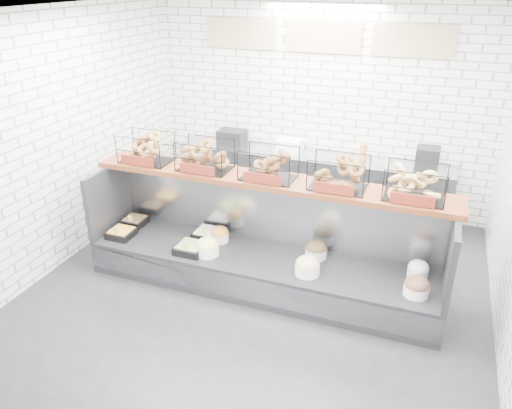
% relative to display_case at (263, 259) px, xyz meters
% --- Properties ---
extents(ground, '(5.50, 5.50, 0.00)m').
position_rel_display_case_xyz_m(ground, '(-0.00, -0.34, -0.33)').
color(ground, black).
rests_on(ground, ground).
extents(room_shell, '(5.02, 5.51, 3.01)m').
position_rel_display_case_xyz_m(room_shell, '(-0.00, 0.26, 1.73)').
color(room_shell, white).
rests_on(room_shell, ground).
extents(display_case, '(4.00, 0.90, 1.20)m').
position_rel_display_case_xyz_m(display_case, '(0.00, 0.00, 0.00)').
color(display_case, black).
rests_on(display_case, ground).
extents(bagel_shelf, '(4.10, 0.50, 0.40)m').
position_rel_display_case_xyz_m(bagel_shelf, '(-0.00, 0.17, 1.07)').
color(bagel_shelf, '#4C2110').
rests_on(bagel_shelf, display_case).
extents(prep_counter, '(4.00, 0.60, 1.20)m').
position_rel_display_case_xyz_m(prep_counter, '(-0.00, 2.09, 0.14)').
color(prep_counter, '#93969B').
rests_on(prep_counter, ground).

